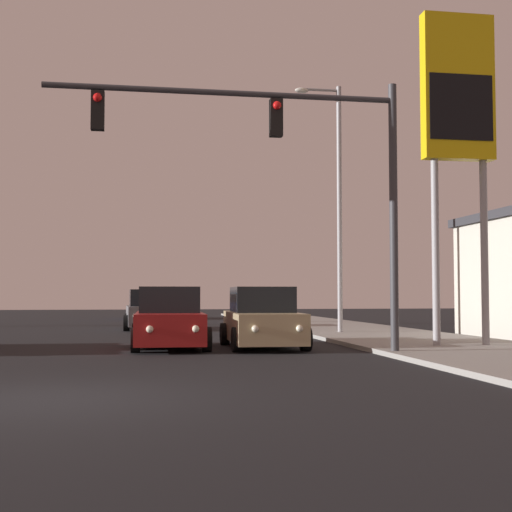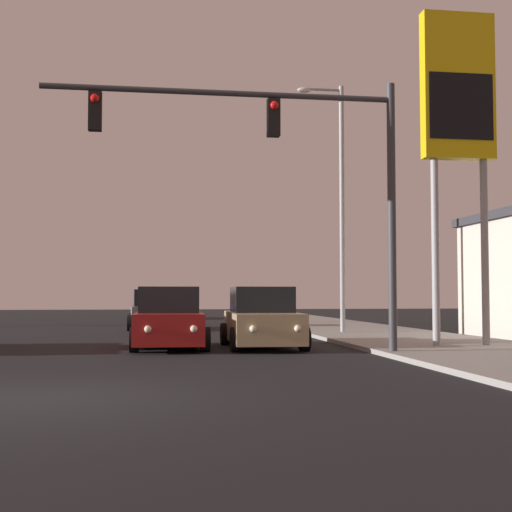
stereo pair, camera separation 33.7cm
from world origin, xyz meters
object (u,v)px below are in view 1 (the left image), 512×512
object	(u,v)px
traffic_light_mast	(294,155)
street_lamp	(336,195)
car_blue	(148,306)
gas_station_sign	(458,105)
car_tan	(263,320)
car_grey	(149,311)
car_red	(169,320)

from	to	relation	value
traffic_light_mast	street_lamp	size ratio (longest dim) A/B	0.93
car_blue	gas_station_sign	bearing A→B (deg)	105.18
street_lamp	gas_station_sign	xyz separation A→B (m)	(1.46, -7.04, 1.50)
car_tan	car_blue	xyz separation A→B (m)	(-2.82, 24.09, 0.00)
car_grey	car_tan	bearing A→B (deg)	102.74
car_tan	car_grey	xyz separation A→B (m)	(-2.96, 11.05, 0.00)
car_red	gas_station_sign	world-z (taller)	gas_station_sign
car_grey	car_blue	xyz separation A→B (m)	(0.15, 13.04, 0.00)
car_tan	car_red	size ratio (longest dim) A/B	1.00
car_blue	street_lamp	bearing A→B (deg)	107.23
traffic_light_mast	street_lamp	distance (m)	9.25
traffic_light_mast	gas_station_sign	world-z (taller)	gas_station_sign
car_tan	car_red	xyz separation A→B (m)	(-2.56, 0.22, 0.00)
car_tan	gas_station_sign	world-z (taller)	gas_station_sign
car_red	car_grey	xyz separation A→B (m)	(-0.40, 10.83, 0.00)
car_blue	street_lamp	size ratio (longest dim) A/B	0.48
car_tan	car_grey	bearing A→B (deg)	-73.39
gas_station_sign	car_red	bearing A→B (deg)	167.53
car_red	street_lamp	xyz separation A→B (m)	(6.25, 5.34, 4.36)
street_lamp	car_grey	bearing A→B (deg)	140.44
car_tan	traffic_light_mast	xyz separation A→B (m)	(0.24, -3.02, 4.02)
car_tan	car_grey	world-z (taller)	same
car_grey	car_blue	size ratio (longest dim) A/B	1.00
car_tan	car_blue	size ratio (longest dim) A/B	1.00
car_blue	street_lamp	xyz separation A→B (m)	(6.51, -18.54, 4.36)
car_grey	street_lamp	xyz separation A→B (m)	(6.65, -5.50, 4.36)
car_red	street_lamp	bearing A→B (deg)	-137.95
street_lamp	car_tan	bearing A→B (deg)	-123.60
car_grey	traffic_light_mast	size ratio (longest dim) A/B	0.52
car_tan	street_lamp	distance (m)	7.97
car_red	traffic_light_mast	xyz separation A→B (m)	(2.80, -3.24, 4.02)
car_red	car_grey	size ratio (longest dim) A/B	1.00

